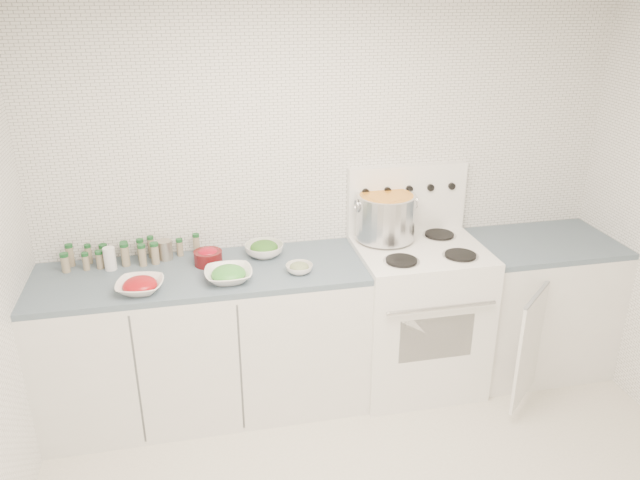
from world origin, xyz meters
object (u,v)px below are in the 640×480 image
at_px(stock_pot, 386,215).
at_px(bowl_tomato, 140,285).
at_px(stove, 416,311).
at_px(bowl_snowpea, 229,274).

relative_size(stock_pot, bowl_tomato, 1.37).
distance_m(stove, bowl_tomato, 1.69).
distance_m(stove, bowl_snowpea, 1.24).
bearing_deg(stove, stock_pot, 136.93).
height_order(stock_pot, bowl_tomato, stock_pot).
distance_m(stove, stock_pot, 0.64).
bearing_deg(stock_pot, bowl_tomato, -167.03).
height_order(stove, stock_pot, stove).
xyz_separation_m(stove, bowl_snowpea, (-1.16, -0.14, 0.44)).
relative_size(bowl_tomato, bowl_snowpea, 1.08).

